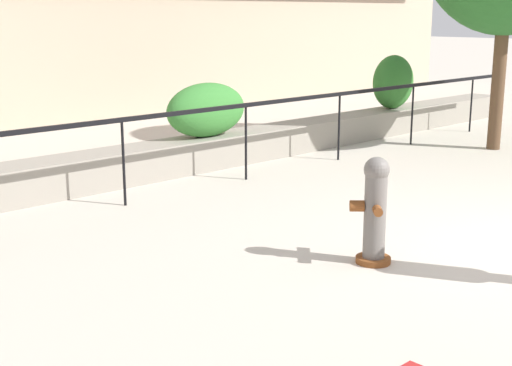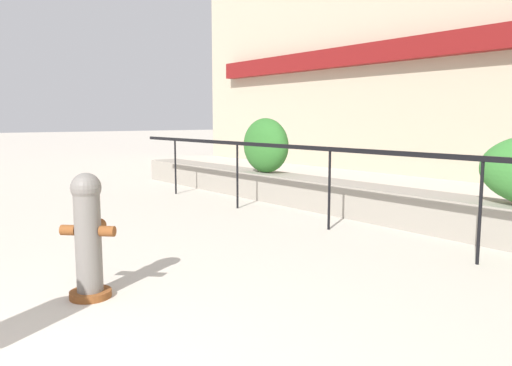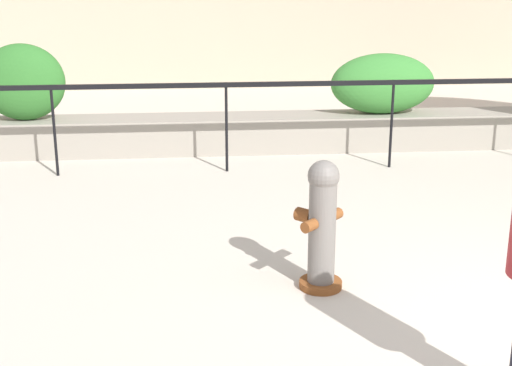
{
  "view_description": "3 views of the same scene",
  "coord_description": "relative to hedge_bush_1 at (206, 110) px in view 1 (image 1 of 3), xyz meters",
  "views": [
    {
      "loc": [
        -7.08,
        -2.75,
        2.44
      ],
      "look_at": [
        -2.13,
        2.45,
        0.72
      ],
      "focal_mm": 50.0,
      "sensor_mm": 36.0,
      "label": 1
    },
    {
      "loc": [
        2.56,
        -0.12,
        1.52
      ],
      "look_at": [
        -1.37,
        3.0,
        0.88
      ],
      "focal_mm": 35.0,
      "sensor_mm": 36.0,
      "label": 2
    },
    {
      "loc": [
        -2.6,
        -3.95,
        2.52
      ],
      "look_at": [
        -2.08,
        1.59,
        0.83
      ],
      "focal_mm": 50.0,
      "sensor_mm": 36.0,
      "label": 3
    }
  ],
  "objects": [
    {
      "name": "hedge_bush_1",
      "position": [
        0.0,
        0.0,
        0.0
      ],
      "size": [
        1.51,
        0.7,
        0.86
      ],
      "primitive_type": "ellipsoid",
      "color": "#387F33",
      "rests_on": "planter_wall_low"
    },
    {
      "name": "fire_hydrant",
      "position": [
        -1.73,
        -4.66,
        -0.38
      ],
      "size": [
        0.5,
        0.5,
        1.08
      ],
      "color": "brown",
      "rests_on": "ground"
    },
    {
      "name": "fence_railing_segment",
      "position": [
        -0.16,
        -1.1,
        0.09
      ],
      "size": [
        15.0,
        0.05,
        1.15
      ],
      "color": "black",
      "rests_on": "ground"
    },
    {
      "name": "planter_wall_low",
      "position": [
        -0.16,
        0.0,
        -0.68
      ],
      "size": [
        18.0,
        0.7,
        0.5
      ],
      "primitive_type": "cube",
      "color": "gray",
      "rests_on": "ground"
    },
    {
      "name": "hedge_bush_2",
      "position": [
        5.01,
        0.0,
        0.12
      ],
      "size": [
        1.04,
        0.7,
        1.1
      ],
      "primitive_type": "ellipsoid",
      "color": "#2D6B28",
      "rests_on": "planter_wall_low"
    }
  ]
}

